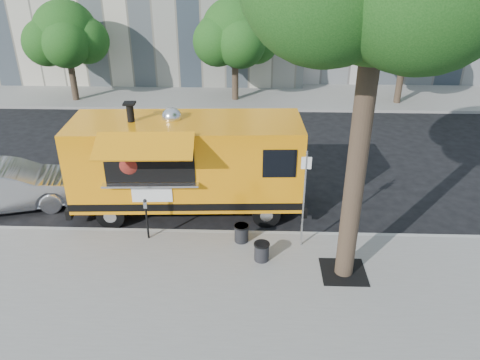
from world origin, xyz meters
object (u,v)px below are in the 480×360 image
object	(u,v)px
parking_meter	(146,214)
food_truck	(187,163)
trash_bin_right	(241,233)
sign_post	(304,194)
far_tree_b	(235,32)
trash_bin_left	(262,251)
sedan	(8,186)
far_tree_a	(65,33)
far_tree_c	(407,36)

from	to	relation	value
parking_meter	food_truck	xyz separation A→B (m)	(0.97, 1.92, 0.78)
trash_bin_right	sign_post	bearing A→B (deg)	-4.61
far_tree_b	trash_bin_left	xyz separation A→B (m)	(1.39, -15.01, -3.39)
food_truck	trash_bin_right	distance (m)	3.00
sedan	trash_bin_left	world-z (taller)	sedan
trash_bin_right	far_tree_a	bearing A→B (deg)	125.56
far_tree_a	trash_bin_right	bearing A→B (deg)	-54.44
far_tree_b	far_tree_a	bearing A→B (deg)	-177.46
trash_bin_left	trash_bin_right	xyz separation A→B (m)	(-0.59, 0.90, 0.00)
food_truck	trash_bin_right	xyz separation A→B (m)	(1.83, -1.98, -1.32)
far_tree_c	trash_bin_left	xyz separation A→B (m)	(-7.61, -14.71, -3.28)
sign_post	trash_bin_left	size ratio (longest dim) A/B	5.58
far_tree_a	trash_bin_right	xyz separation A→B (m)	(9.80, -13.71, -3.34)
food_truck	sedan	size ratio (longest dim) A/B	1.59
far_tree_a	trash_bin_left	distance (m)	18.24
food_truck	sign_post	bearing A→B (deg)	-33.35
parking_meter	far_tree_b	bearing A→B (deg)	81.90
far_tree_a	sedan	distance (m)	12.25
sign_post	trash_bin_right	world-z (taller)	sign_post
sedan	trash_bin_left	distance (m)	8.98
far_tree_b	far_tree_c	distance (m)	9.01
sign_post	trash_bin_right	distance (m)	2.25
far_tree_a	trash_bin_right	size ratio (longest dim) A/B	9.95
far_tree_a	sedan	size ratio (longest dim) A/B	1.11
far_tree_b	far_tree_c	size ratio (longest dim) A/B	1.06
food_truck	parking_meter	bearing A→B (deg)	-119.55
trash_bin_right	trash_bin_left	bearing A→B (deg)	-56.82
far_tree_a	trash_bin_left	world-z (taller)	far_tree_a
far_tree_a	sedan	xyz separation A→B (m)	(1.89, -11.73, -2.98)
sedan	trash_bin_right	bearing A→B (deg)	-119.88
far_tree_a	parking_meter	distance (m)	15.59
parking_meter	sign_post	bearing A→B (deg)	-2.52
far_tree_c	food_truck	world-z (taller)	far_tree_c
parking_meter	far_tree_a	bearing A→B (deg)	117.15
far_tree_a	sign_post	size ratio (longest dim) A/B	1.79
far_tree_a	sign_post	world-z (taller)	far_tree_a
far_tree_c	sedan	world-z (taller)	far_tree_c
trash_bin_right	far_tree_b	bearing A→B (deg)	93.24
sedan	trash_bin_right	xyz separation A→B (m)	(7.91, -1.97, -0.36)
parking_meter	trash_bin_right	xyz separation A→B (m)	(2.80, -0.06, -0.54)
sign_post	parking_meter	size ratio (longest dim) A/B	2.25
sign_post	parking_meter	xyz separation A→B (m)	(-4.55, 0.20, -0.87)
far_tree_b	sign_post	xyz separation A→B (m)	(2.55, -14.25, -1.98)
far_tree_c	parking_meter	world-z (taller)	far_tree_c
far_tree_a	far_tree_c	distance (m)	18.00
far_tree_b	sedan	world-z (taller)	far_tree_b
far_tree_b	sign_post	bearing A→B (deg)	-79.85
far_tree_c	parking_meter	size ratio (longest dim) A/B	3.90
far_tree_a	sedan	world-z (taller)	far_tree_a
far_tree_a	sign_post	xyz separation A→B (m)	(11.55, -13.85, -1.93)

